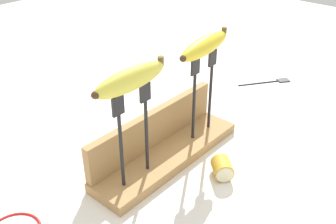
% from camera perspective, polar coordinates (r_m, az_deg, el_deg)
% --- Properties ---
extents(ground_plane, '(3.00, 3.00, 0.00)m').
position_cam_1_polar(ground_plane, '(0.89, 0.00, -6.86)').
color(ground_plane, silver).
extents(wooden_board, '(0.39, 0.10, 0.02)m').
position_cam_1_polar(wooden_board, '(0.88, 0.00, -6.27)').
color(wooden_board, '#A87F4C').
rests_on(wooden_board, ground).
extents(board_backstop, '(0.38, 0.02, 0.09)m').
position_cam_1_polar(board_backstop, '(0.87, -2.09, -2.30)').
color(board_backstop, '#A87F4C').
rests_on(board_backstop, wooden_board).
extents(fork_stand_left, '(0.09, 0.01, 0.20)m').
position_cam_1_polar(fork_stand_left, '(0.74, -5.07, -2.31)').
color(fork_stand_left, black).
rests_on(fork_stand_left, wooden_board).
extents(fork_stand_right, '(0.09, 0.01, 0.20)m').
position_cam_1_polar(fork_stand_right, '(0.88, 5.11, 3.52)').
color(fork_stand_right, black).
rests_on(fork_stand_right, wooden_board).
extents(banana_raised_left, '(0.17, 0.04, 0.04)m').
position_cam_1_polar(banana_raised_left, '(0.69, -5.45, 4.83)').
color(banana_raised_left, '#DBD147').
rests_on(banana_raised_left, fork_stand_left).
extents(banana_raised_right, '(0.18, 0.06, 0.04)m').
position_cam_1_polar(banana_raised_right, '(0.84, 5.42, 9.64)').
color(banana_raised_right, yellow).
rests_on(banana_raised_right, fork_stand_right).
extents(fork_fallen_near, '(0.15, 0.11, 0.01)m').
position_cam_1_polar(fork_fallen_near, '(1.26, 14.82, 4.39)').
color(fork_fallen_near, black).
rests_on(fork_fallen_near, ground).
extents(banana_chunk_far, '(0.06, 0.06, 0.04)m').
position_cam_1_polar(banana_chunk_far, '(0.83, 7.95, -8.13)').
color(banana_chunk_far, gold).
rests_on(banana_chunk_far, ground).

